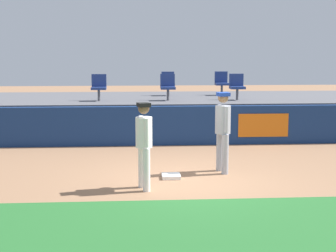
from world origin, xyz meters
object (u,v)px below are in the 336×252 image
player_runner_visitor (223,126)px  seat_front_right (237,85)px  seat_front_left (99,86)px  seat_front_center (168,86)px  first_base (171,176)px  player_fielder_home (144,140)px  seat_back_center (168,82)px  seat_back_right (222,82)px

player_runner_visitor → seat_front_right: size_ratio=2.18×
seat_front_left → seat_front_center: bearing=-0.0°
seat_front_center → first_base: bearing=-93.1°
player_fielder_home → first_base: bearing=128.7°
seat_front_center → seat_front_left: size_ratio=1.00×
seat_front_center → seat_front_right: bearing=-0.0°
seat_front_left → seat_back_center: bearing=37.8°
seat_back_right → player_runner_visitor: bearing=-99.7°
seat_front_left → seat_back_right: bearing=23.0°
player_runner_visitor → seat_front_center: seat_front_center is taller
first_base → seat_front_center: size_ratio=0.48×
first_base → seat_front_center: (0.29, 5.36, 1.62)m
first_base → seat_front_left: (-1.90, 5.36, 1.62)m
seat_front_left → seat_front_right: bearing=-0.0°
seat_back_center → seat_front_right: bearing=-40.5°
seat_front_right → seat_back_right: same height
seat_front_right → seat_front_center: size_ratio=1.00×
first_base → seat_back_right: bearing=71.9°
player_runner_visitor → seat_front_left: size_ratio=2.18×
player_runner_visitor → player_fielder_home: bearing=-66.8°
seat_back_right → first_base: bearing=-108.1°
seat_front_right → first_base: bearing=-115.3°
seat_front_right → seat_back_right: size_ratio=1.00×
seat_front_center → seat_front_left: 2.19m
seat_front_right → seat_front_left: (-4.43, 0.00, 0.00)m
player_fielder_home → seat_front_left: (-1.29, 6.21, 0.65)m
player_runner_visitor → seat_back_right: seat_back_right is taller
player_fielder_home → player_runner_visitor: player_runner_visitor is taller
player_fielder_home → seat_back_center: bearing=156.8°
player_fielder_home → seat_back_center: seat_back_center is taller
player_fielder_home → seat_back_center: size_ratio=2.08×
player_fielder_home → seat_front_center: seat_front_center is taller
seat_back_center → seat_front_left: bearing=-142.2°
seat_front_right → seat_front_center: 2.24m
player_runner_visitor → seat_front_center: bearing=178.1°
seat_back_center → seat_back_right: size_ratio=1.00×
player_fielder_home → seat_back_center: (1.03, 8.01, 0.65)m
player_runner_visitor → seat_back_center: size_ratio=2.18×
player_fielder_home → player_runner_visitor: size_ratio=0.95×
player_runner_visitor → seat_front_center: size_ratio=2.18×
first_base → seat_back_right: seat_back_right is taller
player_fielder_home → seat_back_right: bearing=143.9°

